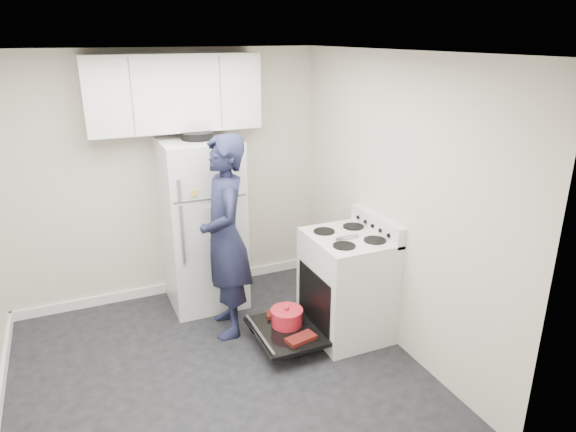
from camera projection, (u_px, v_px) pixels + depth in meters
name	position (u px, v px, depth m)	size (l,w,h in m)	color
room	(205.00, 236.00, 3.78)	(3.21, 3.21, 2.51)	black
electric_range	(346.00, 286.00, 4.63)	(0.66, 0.76, 1.10)	silver
open_oven_door	(286.00, 325.00, 4.53)	(0.55, 0.70, 0.22)	black
refrigerator	(203.00, 223.00, 5.06)	(0.72, 0.74, 1.76)	silver
upper_cabinets	(174.00, 93.00, 4.74)	(1.60, 0.33, 0.70)	silver
person	(225.00, 238.00, 4.52)	(0.67, 0.44, 1.84)	#191C39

